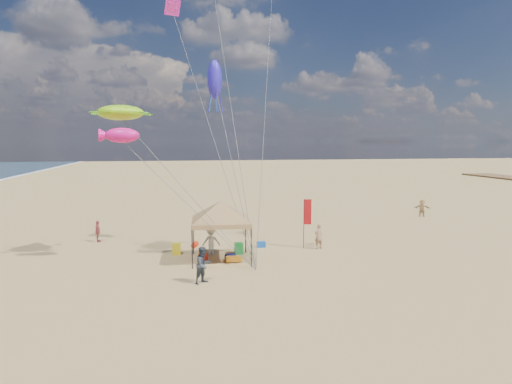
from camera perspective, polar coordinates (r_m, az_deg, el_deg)
ground at (r=23.79m, az=1.40°, el=-10.44°), size 280.00×280.00×0.00m
canopy_tent at (r=25.67m, az=-4.62°, el=-1.50°), size 6.54×6.54×4.04m
feather_flag at (r=28.90m, az=6.54°, el=-2.99°), size 0.50×0.11×3.28m
cooler_red at (r=26.44m, az=-6.83°, el=-8.31°), size 0.54×0.38×0.38m
cooler_blue at (r=29.31m, az=0.66°, el=-6.79°), size 0.54×0.38×0.38m
bag_navy at (r=26.37m, az=-3.33°, el=-8.34°), size 0.69×0.54×0.36m
bag_orange at (r=29.62m, az=-7.90°, el=-6.73°), size 0.54×0.69×0.36m
chair_green at (r=27.63m, az=-2.24°, el=-7.27°), size 0.50×0.50×0.70m
chair_yellow at (r=27.94m, az=-10.22°, el=-7.22°), size 0.50×0.50×0.70m
crate_grey at (r=25.91m, az=-3.03°, el=-8.70°), size 0.34×0.30×0.28m
beach_cart at (r=25.84m, az=-2.90°, el=-8.60°), size 0.90×0.50×0.24m
person_near_a at (r=29.04m, az=8.07°, el=-5.68°), size 0.70×0.56×1.66m
person_near_b at (r=22.11m, az=-6.82°, el=-9.32°), size 1.13×1.10×1.84m
person_near_c at (r=27.49m, az=-5.81°, el=-6.31°), size 1.16×0.75×1.69m
person_far_a at (r=32.62m, az=-19.74°, el=-4.80°), size 0.52×0.93×1.50m
person_far_c at (r=43.67m, az=20.63°, el=-1.96°), size 1.55×1.09×1.61m
turtle_kite at (r=26.37m, az=-17.07°, el=9.77°), size 2.99×2.59×0.87m
fish_kite at (r=25.32m, az=-16.90°, el=7.01°), size 2.06×1.51×0.82m
squid_kite at (r=28.79m, az=-5.35°, el=14.29°), size 1.07×1.07×2.41m
stunt_kite_pink at (r=38.22m, az=-10.72°, el=22.36°), size 1.35×0.96×1.13m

